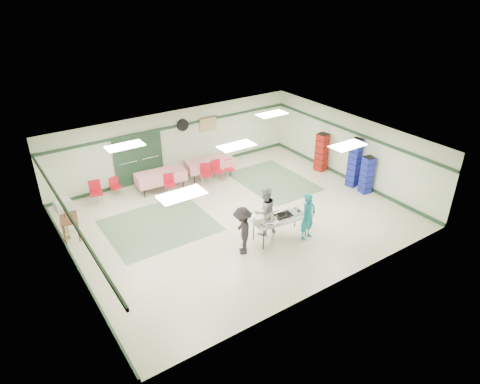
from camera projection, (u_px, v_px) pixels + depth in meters
floor at (237, 217)px, 15.06m from camera, size 11.00×11.00×0.00m
ceiling at (237, 145)px, 13.79m from camera, size 11.00×11.00×0.00m
wall_back at (177, 142)px, 17.72m from camera, size 11.00×0.00×11.00m
wall_front at (332, 247)px, 11.13m from camera, size 11.00×0.00×11.00m
wall_left at (70, 233)px, 11.71m from camera, size 0.00×9.00×9.00m
wall_right at (351, 148)px, 17.14m from camera, size 0.00×9.00×9.00m
trim_back at (176, 126)px, 17.37m from camera, size 11.00×0.06×0.10m
baseboard_back at (179, 171)px, 18.30m from camera, size 11.00×0.06×0.12m
trim_left at (66, 211)px, 11.39m from camera, size 0.06×9.00×0.10m
baseboard_left at (79, 270)px, 12.33m from camera, size 0.06×9.00×0.12m
trim_right at (352, 132)px, 16.80m from camera, size 0.06×9.00×0.10m
baseboard_right at (346, 177)px, 17.73m from camera, size 0.06×9.00×0.12m
green_patch_a at (160, 225)px, 14.55m from camera, size 3.50×3.00×0.01m
green_patch_b at (273, 181)px, 17.54m from camera, size 2.50×3.50×0.01m
double_door_left at (127, 161)px, 16.73m from camera, size 0.90×0.06×2.10m
double_door_right at (150, 156)px, 17.20m from camera, size 0.90×0.06×2.10m
door_frame at (139, 159)px, 16.95m from camera, size 2.00×0.03×2.15m
wall_fan at (183, 125)px, 17.49m from camera, size 0.50×0.10×0.50m
scroll_banner at (208, 124)px, 18.18m from camera, size 0.80×0.02×0.60m
serving_table at (281, 219)px, 13.58m from camera, size 1.93×0.93×0.76m
sheet_tray_right at (293, 213)px, 13.79m from camera, size 0.63×0.50×0.02m
sheet_tray_mid at (275, 216)px, 13.64m from camera, size 0.65×0.52×0.02m
sheet_tray_left at (270, 222)px, 13.27m from camera, size 0.62×0.50×0.02m
baking_pan at (283, 215)px, 13.61m from camera, size 0.54×0.37×0.08m
foam_box_stack at (258, 220)px, 13.19m from camera, size 0.25×0.24×0.22m
volunteer_teal at (308, 217)px, 13.54m from camera, size 0.63×0.47×1.59m
volunteer_grey at (265, 211)px, 13.76m from camera, size 0.83×0.66×1.68m
volunteer_dark at (242, 231)px, 12.84m from camera, size 0.95×1.16×1.56m
dining_table_a at (209, 163)px, 17.72m from camera, size 2.06×1.15×0.77m
dining_table_b at (161, 176)px, 16.63m from camera, size 1.98×1.01×0.77m
chair_a at (217, 168)px, 17.32m from camera, size 0.42×0.42×0.90m
chair_b at (205, 172)px, 17.06m from camera, size 0.54×0.54×0.88m
chair_c at (229, 167)px, 17.63m from camera, size 0.43×0.43×0.79m
chair_d at (169, 182)px, 16.29m from camera, size 0.46×0.46×0.85m
chair_loose_a at (115, 185)px, 16.20m from camera, size 0.40×0.40×0.78m
chair_loose_b at (96, 190)px, 15.63m from camera, size 0.50×0.50×0.92m
crate_stack_blue_a at (354, 163)px, 16.71m from camera, size 0.44×0.44×2.00m
crate_stack_red at (322, 152)px, 18.12m from camera, size 0.49×0.49×1.65m
crate_stack_blue_b at (367, 175)px, 16.34m from camera, size 0.45×0.45×1.49m
printer_table at (69, 221)px, 13.63m from camera, size 0.67×0.90×0.74m
office_printer at (63, 205)px, 13.89m from camera, size 0.52×0.47×0.39m
broom at (66, 220)px, 13.66m from camera, size 0.04×0.20×1.21m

